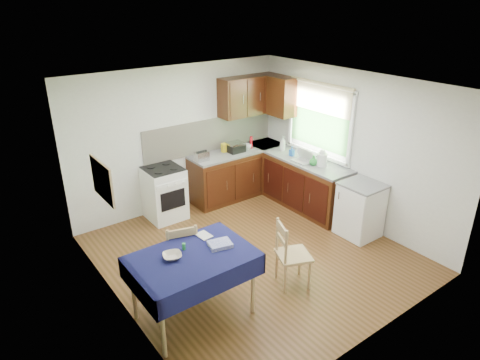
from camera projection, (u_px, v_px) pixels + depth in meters
floor at (253, 254)px, 6.36m from camera, size 4.20×4.20×0.00m
ceiling at (255, 85)px, 5.36m from camera, size 4.00×4.20×0.02m
wall_back at (179, 139)px, 7.41m from camera, size 4.00×0.02×2.50m
wall_front at (383, 242)px, 4.32m from camera, size 4.00×0.02×2.50m
wall_left at (114, 219)px, 4.77m from camera, size 0.02×4.20×2.50m
wall_right at (350, 148)px, 6.95m from camera, size 0.02×4.20×2.50m
base_cabinets at (269, 179)px, 7.86m from camera, size 1.90×2.30×0.86m
worktop_back at (238, 151)px, 7.91m from camera, size 1.90×0.60×0.04m
worktop_right at (307, 162)px, 7.42m from camera, size 0.60×1.70×0.04m
worktop_corner at (265, 144)px, 8.26m from camera, size 0.60×0.60×0.04m
splashback at (211, 135)px, 7.77m from camera, size 2.70×0.02×0.60m
upper_cabinets at (259, 96)px, 7.78m from camera, size 1.20×0.85×0.70m
stove at (164, 193)px, 7.23m from camera, size 0.60×0.61×0.92m
window at (320, 115)px, 7.29m from camera, size 0.04×1.48×1.26m
fridge at (360, 210)px, 6.71m from camera, size 0.58×0.60×0.89m
corkboard at (102, 181)px, 4.87m from camera, size 0.04×0.62×0.47m
dining_table at (193, 264)px, 4.86m from camera, size 1.38×0.94×0.84m
chair_far at (181, 254)px, 5.44m from camera, size 0.53×0.53×0.97m
chair_near at (290, 253)px, 5.51m from camera, size 0.53×0.53×0.93m
toaster at (202, 156)px, 7.36m from camera, size 0.24×0.15×0.18m
sandwich_press at (235, 147)px, 7.79m from camera, size 0.30×0.26×0.18m
sauce_bottle at (251, 142)px, 7.95m from camera, size 0.05×0.05×0.23m
yellow_packet at (225, 148)px, 7.78m from camera, size 0.14×0.12×0.16m
dish_rack at (306, 159)px, 7.40m from camera, size 0.44×0.33×0.21m
kettle at (322, 159)px, 7.14m from camera, size 0.17×0.17×0.29m
cup at (248, 146)px, 7.94m from camera, size 0.14×0.14×0.10m
soap_bottle_a at (283, 143)px, 7.83m from camera, size 0.12×0.12×0.27m
soap_bottle_b at (292, 151)px, 7.60m from camera, size 0.09×0.09×0.17m
soap_bottle_c at (313, 160)px, 7.17m from camera, size 0.15×0.15×0.17m
plate_bowl at (172, 256)px, 4.77m from camera, size 0.27×0.27×0.05m
book at (199, 238)px, 5.17m from camera, size 0.16×0.21×0.02m
spice_jar at (184, 246)px, 4.92m from camera, size 0.04×0.04×0.08m
tea_towel at (220, 244)px, 5.00m from camera, size 0.30×0.26×0.05m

